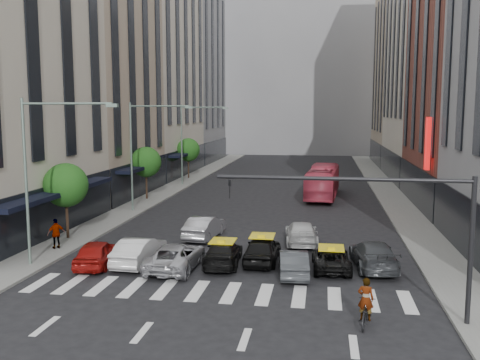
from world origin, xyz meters
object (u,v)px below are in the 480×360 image
at_px(motorcycle, 365,314).
at_px(taxi_center, 262,249).
at_px(taxi_left, 223,253).
at_px(bus, 323,182).
at_px(car_red, 97,253).
at_px(pedestrian_far, 56,234).
at_px(streetlamp_mid, 142,142).
at_px(streetlamp_far, 190,134).
at_px(streetlamp_near, 41,159).
at_px(car_white_front, 140,251).

bearing_deg(motorcycle, taxi_center, -47.00).
xyz_separation_m(taxi_left, bus, (5.37, 24.45, 0.88)).
xyz_separation_m(car_red, pedestrian_far, (-3.78, 2.68, 0.34)).
height_order(streetlamp_mid, motorcycle, streetlamp_mid).
relative_size(streetlamp_mid, pedestrian_far, 4.90).
bearing_deg(streetlamp_far, streetlamp_near, -90.00).
height_order(streetlamp_mid, taxi_left, streetlamp_mid).
bearing_deg(taxi_left, pedestrian_far, -11.35).
bearing_deg(bus, streetlamp_far, -16.70).
xyz_separation_m(streetlamp_near, bus, (14.82, 26.34, -4.36)).
relative_size(streetlamp_near, motorcycle, 4.77).
distance_m(streetlamp_near, taxi_left, 10.96).
distance_m(streetlamp_near, pedestrian_far, 5.97).
height_order(bus, pedestrian_far, bus).
bearing_deg(car_white_front, car_red, 20.14).
bearing_deg(pedestrian_far, motorcycle, 108.99).
relative_size(taxi_left, pedestrian_far, 2.52).
relative_size(car_white_front, taxi_left, 1.01).
relative_size(taxi_left, motorcycle, 2.46).
xyz_separation_m(streetlamp_near, car_white_front, (4.84, 1.31, -5.14)).
bearing_deg(taxi_left, car_white_front, 3.40).
xyz_separation_m(taxi_left, taxi_center, (2.09, 0.80, 0.09)).
bearing_deg(streetlamp_far, car_red, -85.18).
height_order(car_white_front, bus, bus).
bearing_deg(car_white_front, streetlamp_near, 18.07).
height_order(taxi_left, motorcycle, taxi_left).
xyz_separation_m(car_white_front, bus, (9.97, 25.02, 0.78)).
bearing_deg(bus, motorcycle, 97.38).
bearing_deg(taxi_center, car_white_front, 12.95).
xyz_separation_m(car_red, taxi_left, (6.80, 1.26, -0.06)).
distance_m(streetlamp_near, car_red, 5.85).
relative_size(car_red, motorcycle, 2.27).
height_order(streetlamp_mid, streetlamp_far, same).
distance_m(car_red, car_white_front, 2.30).
bearing_deg(streetlamp_far, streetlamp_mid, -90.00).
xyz_separation_m(taxi_center, motorcycle, (5.04, -8.21, -0.26)).
distance_m(car_red, taxi_center, 9.13).
height_order(streetlamp_near, motorcycle, streetlamp_near).
bearing_deg(car_red, car_white_front, -170.46).
height_order(streetlamp_near, taxi_center, streetlamp_near).
bearing_deg(pedestrian_far, streetlamp_far, -136.77).
distance_m(streetlamp_far, car_white_front, 31.49).
relative_size(streetlamp_near, pedestrian_far, 4.90).
bearing_deg(pedestrian_far, car_white_front, 117.02).
relative_size(taxi_center, bus, 0.40).
distance_m(streetlamp_far, taxi_center, 31.91).
bearing_deg(car_white_front, taxi_left, -170.03).
bearing_deg(taxi_center, streetlamp_near, 14.45).
height_order(car_red, bus, bus).
bearing_deg(bus, taxi_center, 86.33).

